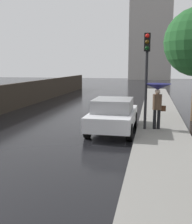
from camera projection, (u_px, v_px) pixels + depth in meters
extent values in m
cube|color=silver|center=(113.00, 117.00, 12.08)|extent=(1.87, 4.04, 0.60)
cube|color=gray|center=(113.00, 105.00, 11.84)|extent=(1.63, 1.98, 0.55)
cylinder|color=black|center=(100.00, 118.00, 13.58)|extent=(0.23, 0.67, 0.67)
cylinder|color=black|center=(134.00, 119.00, 13.24)|extent=(0.23, 0.67, 0.67)
cylinder|color=black|center=(88.00, 130.00, 11.02)|extent=(0.23, 0.67, 0.67)
cylinder|color=black|center=(129.00, 132.00, 10.68)|extent=(0.23, 0.67, 0.67)
cylinder|color=black|center=(154.00, 119.00, 12.02)|extent=(0.14, 0.14, 0.86)
cylinder|color=black|center=(159.00, 119.00, 12.01)|extent=(0.14, 0.14, 0.86)
cylinder|color=#4C3828|center=(157.00, 102.00, 11.89)|extent=(0.39, 0.39, 0.67)
sphere|color=beige|center=(158.00, 92.00, 11.81)|extent=(0.23, 0.23, 0.23)
cube|color=#3F2314|center=(163.00, 108.00, 11.92)|extent=(0.21, 0.13, 0.24)
cylinder|color=#4C4C51|center=(158.00, 94.00, 11.83)|extent=(0.02, 0.02, 0.86)
cone|color=navy|center=(158.00, 87.00, 11.78)|extent=(1.15, 1.15, 0.25)
cylinder|color=black|center=(146.00, 91.00, 11.79)|extent=(0.12, 0.12, 3.35)
cube|color=black|center=(147.00, 42.00, 11.44)|extent=(0.26, 0.26, 0.75)
sphere|color=red|center=(147.00, 36.00, 11.24)|extent=(0.17, 0.17, 0.17)
sphere|color=#392405|center=(147.00, 42.00, 11.28)|extent=(0.17, 0.17, 0.17)
sphere|color=black|center=(147.00, 48.00, 11.32)|extent=(0.17, 0.17, 0.17)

